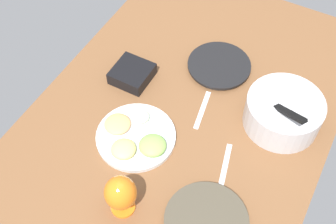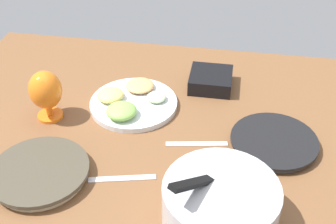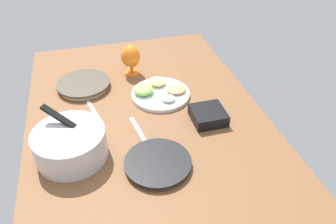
% 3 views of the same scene
% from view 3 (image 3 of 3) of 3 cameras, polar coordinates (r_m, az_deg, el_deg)
% --- Properties ---
extents(ground_plane, '(1.60, 1.04, 0.04)m').
position_cam_3_polar(ground_plane, '(1.45, -3.51, -1.97)').
color(ground_plane, brown).
extents(dinner_plate_left, '(0.25, 0.25, 0.02)m').
position_cam_3_polar(dinner_plate_left, '(1.22, -1.78, -8.97)').
color(dinner_plate_left, '#4C4C51').
rests_on(dinner_plate_left, ground_plane).
extents(dinner_plate_right, '(0.26, 0.26, 0.03)m').
position_cam_3_polar(dinner_plate_right, '(1.69, -14.55, 4.66)').
color(dinner_plate_right, beige).
rests_on(dinner_plate_right, ground_plane).
extents(mixing_bowl, '(0.27, 0.27, 0.19)m').
position_cam_3_polar(mixing_bowl, '(1.28, -16.76, -5.29)').
color(mixing_bowl, silver).
rests_on(mixing_bowl, ground_plane).
extents(fruit_platter, '(0.28, 0.28, 0.05)m').
position_cam_3_polar(fruit_platter, '(1.58, -1.49, 3.53)').
color(fruit_platter, silver).
rests_on(fruit_platter, ground_plane).
extents(hurricane_glass_orange, '(0.10, 0.10, 0.16)m').
position_cam_3_polar(hurricane_glass_orange, '(1.72, -6.53, 9.49)').
color(hurricane_glass_orange, orange).
rests_on(hurricane_glass_orange, ground_plane).
extents(square_bowl_black, '(0.14, 0.14, 0.05)m').
position_cam_3_polar(square_bowl_black, '(1.43, 7.07, -0.47)').
color(square_bowl_black, black).
rests_on(square_bowl_black, ground_plane).
extents(fork_by_left_plate, '(0.18, 0.05, 0.01)m').
position_cam_3_polar(fork_by_left_plate, '(1.38, -5.23, -3.07)').
color(fork_by_left_plate, silver).
rests_on(fork_by_left_plate, ground_plane).
extents(fork_by_right_plate, '(0.18, 0.06, 0.01)m').
position_cam_3_polar(fork_by_right_plate, '(1.52, -12.87, 0.16)').
color(fork_by_right_plate, silver).
rests_on(fork_by_right_plate, ground_plane).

